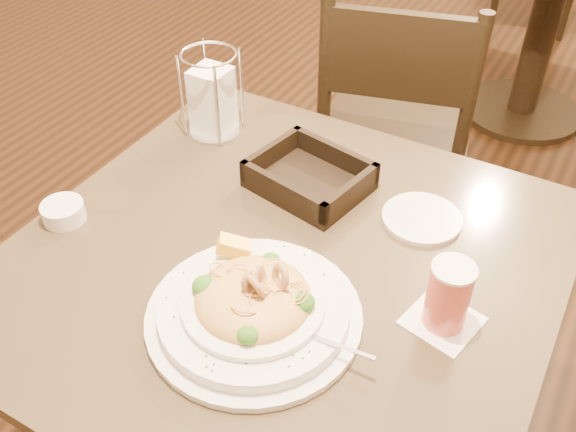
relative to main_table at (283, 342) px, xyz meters
The scene contains 9 objects.
main_table is the anchor object (origin of this frame).
background_table 1.97m from the main_table, 87.65° to the left, with size 0.93×0.93×0.73m.
dining_chair_near 0.81m from the main_table, 96.98° to the left, with size 0.51×0.51×0.93m.
pasta_bowl 0.30m from the main_table, 78.00° to the right, with size 0.38×0.34×0.11m.
drink_glass 0.41m from the main_table, ahead, with size 0.12×0.12×0.12m.
bread_basket 0.33m from the main_table, 105.03° to the left, with size 0.24×0.21×0.06m.
napkin_caddy 0.53m from the main_table, 140.22° to the left, with size 0.12×0.12×0.19m.
side_plate 0.36m from the main_table, 50.67° to the left, with size 0.15×0.15×0.01m, color white.
butter_ramekin 0.48m from the main_table, 164.71° to the right, with size 0.08×0.08×0.03m, color white.
Camera 1 is at (0.40, -0.69, 1.51)m, focal length 40.00 mm.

